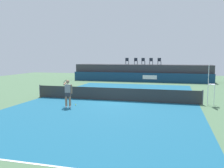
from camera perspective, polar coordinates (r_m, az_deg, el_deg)
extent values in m
plane|color=#4C704C|center=(20.84, 2.54, -2.48)|extent=(48.00, 48.00, 0.00)
cube|color=#16597A|center=(17.96, 0.51, -3.93)|extent=(12.00, 22.00, 0.00)
cube|color=white|center=(8.21, -19.53, -17.23)|extent=(12.00, 0.10, 0.00)
cube|color=navy|center=(31.04, 6.64, 1.56)|extent=(18.00, 0.20, 1.20)
cube|color=white|center=(30.77, 8.94, 1.60)|extent=(1.80, 0.02, 0.50)
cube|color=#38383D|center=(32.78, 7.10, 2.70)|extent=(18.00, 2.80, 2.20)
cylinder|color=#1E232D|center=(33.20, 4.02, 5.06)|extent=(0.04, 0.04, 0.44)
cylinder|color=#1E232D|center=(33.27, 3.33, 5.07)|extent=(0.04, 0.04, 0.44)
cylinder|color=#1E232D|center=(32.81, 3.91, 5.04)|extent=(0.04, 0.04, 0.44)
cylinder|color=#1E232D|center=(32.87, 3.22, 5.05)|extent=(0.04, 0.04, 0.44)
cube|color=#1E232D|center=(33.03, 3.63, 5.46)|extent=(0.45, 0.45, 0.03)
cube|color=#1E232D|center=(32.82, 3.57, 5.85)|extent=(0.44, 0.04, 0.42)
cylinder|color=#1E232D|center=(33.16, 6.09, 5.04)|extent=(0.04, 0.04, 0.44)
cylinder|color=#1E232D|center=(33.22, 5.40, 5.05)|extent=(0.04, 0.04, 0.44)
cylinder|color=#1E232D|center=(32.76, 6.00, 5.02)|extent=(0.04, 0.04, 0.44)
cylinder|color=#1E232D|center=(32.82, 5.30, 5.03)|extent=(0.04, 0.04, 0.44)
cube|color=#1E232D|center=(32.99, 5.70, 5.44)|extent=(0.45, 0.45, 0.03)
cube|color=#1E232D|center=(32.78, 5.66, 5.83)|extent=(0.44, 0.03, 0.42)
cylinder|color=#1E232D|center=(32.78, 7.85, 5.00)|extent=(0.04, 0.04, 0.44)
cylinder|color=#1E232D|center=(32.85, 7.15, 5.01)|extent=(0.04, 0.04, 0.44)
cylinder|color=#1E232D|center=(32.39, 7.74, 4.98)|extent=(0.04, 0.04, 0.44)
cylinder|color=#1E232D|center=(32.45, 7.04, 4.99)|extent=(0.04, 0.04, 0.44)
cube|color=#1E232D|center=(32.61, 7.45, 5.41)|extent=(0.45, 0.45, 0.03)
cube|color=#1E232D|center=(32.40, 7.40, 5.80)|extent=(0.44, 0.04, 0.42)
cylinder|color=#1E232D|center=(32.60, 9.66, 4.96)|extent=(0.04, 0.04, 0.44)
cylinder|color=#1E232D|center=(32.63, 8.95, 4.97)|extent=(0.04, 0.04, 0.44)
cylinder|color=#1E232D|center=(32.20, 9.61, 4.94)|extent=(0.04, 0.04, 0.44)
cylinder|color=#1E232D|center=(32.23, 8.89, 4.95)|extent=(0.04, 0.04, 0.44)
cube|color=#1E232D|center=(32.41, 9.28, 5.37)|extent=(0.45, 0.45, 0.03)
cube|color=#1E232D|center=(32.20, 9.26, 5.76)|extent=(0.44, 0.03, 0.42)
cylinder|color=#1E232D|center=(32.51, 11.57, 4.91)|extent=(0.04, 0.04, 0.44)
cylinder|color=#1E232D|center=(32.54, 10.86, 4.93)|extent=(0.04, 0.04, 0.44)
cylinder|color=#1E232D|center=(32.10, 11.51, 4.90)|extent=(0.04, 0.04, 0.44)
cylinder|color=#1E232D|center=(32.14, 10.79, 4.91)|extent=(0.04, 0.04, 0.44)
cube|color=#1E232D|center=(32.32, 11.19, 5.33)|extent=(0.45, 0.45, 0.03)
cube|color=#1E232D|center=(32.11, 11.17, 5.72)|extent=(0.44, 0.04, 0.42)
cylinder|color=white|center=(17.27, 23.10, -2.53)|extent=(0.04, 0.04, 1.40)
cylinder|color=white|center=(17.67, 23.12, -2.34)|extent=(0.04, 0.04, 1.40)
cylinder|color=white|center=(17.28, 21.76, -2.47)|extent=(0.04, 0.04, 1.40)
cylinder|color=white|center=(17.68, 21.81, -2.28)|extent=(0.04, 0.04, 1.40)
cube|color=white|center=(17.39, 22.55, -0.07)|extent=(0.51, 0.51, 0.03)
cube|color=white|center=(17.33, 21.96, 2.19)|extent=(0.10, 0.44, 1.33)
cube|color=#2D2D2D|center=(17.88, 0.51, -2.44)|extent=(12.40, 0.02, 0.95)
cylinder|color=#4C4C51|center=(20.29, -16.73, -1.57)|extent=(0.10, 0.10, 1.00)
cylinder|color=#4C4C51|center=(17.44, 20.70, -3.01)|extent=(0.10, 0.10, 1.00)
cube|color=white|center=(15.85, -9.94, -5.26)|extent=(0.19, 0.28, 0.10)
cylinder|color=#997051|center=(15.77, -9.97, -3.63)|extent=(0.14, 0.14, 0.82)
cube|color=white|center=(15.89, -10.80, -5.25)|extent=(0.19, 0.28, 0.10)
cylinder|color=#997051|center=(15.81, -10.83, -3.62)|extent=(0.14, 0.14, 0.82)
cube|color=#333338|center=(15.73, -10.43, -2.44)|extent=(0.39, 0.30, 0.24)
cube|color=gray|center=(15.68, -10.46, -1.14)|extent=(0.40, 0.29, 0.56)
sphere|color=#997051|center=(15.63, -10.49, 0.53)|extent=(0.22, 0.22, 0.22)
cylinder|color=#997051|center=(15.65, -9.59, -1.21)|extent=(0.09, 0.09, 0.60)
cylinder|color=#997051|center=(15.95, -11.17, 0.08)|extent=(0.25, 0.61, 0.14)
cylinder|color=black|center=(16.36, -10.92, 0.33)|extent=(0.30, 0.11, 0.03)
torus|color=black|center=(16.64, -10.75, 0.44)|extent=(0.30, 0.11, 0.30)
sphere|color=#D8EA33|center=(16.38, -8.62, -4.90)|extent=(0.07, 0.07, 0.07)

